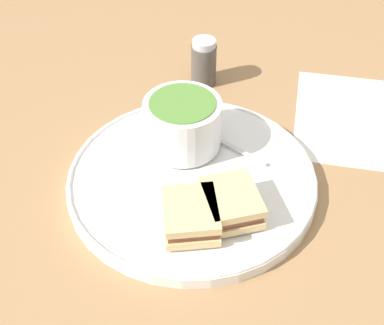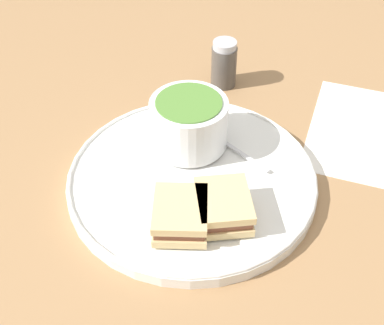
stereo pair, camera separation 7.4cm
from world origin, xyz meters
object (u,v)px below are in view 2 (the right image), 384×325
(sandwich_half_near, at_px, (180,215))
(sandwich_half_far, at_px, (224,206))
(soup_bowl, at_px, (189,123))
(salt_shaker, at_px, (224,64))
(spoon, at_px, (218,137))

(sandwich_half_near, bearing_deg, sandwich_half_far, 49.19)
(soup_bowl, distance_m, salt_shaker, 0.19)
(spoon, height_order, sandwich_half_near, sandwich_half_near)
(soup_bowl, xyz_separation_m, spoon, (0.03, 0.03, -0.03))
(spoon, relative_size, salt_shaker, 1.51)
(sandwich_half_near, relative_size, sandwich_half_far, 0.99)
(spoon, height_order, sandwich_half_far, sandwich_half_far)
(sandwich_half_near, height_order, salt_shaker, salt_shaker)
(spoon, relative_size, sandwich_half_near, 1.22)
(soup_bowl, xyz_separation_m, sandwich_half_near, (0.08, -0.14, -0.02))
(salt_shaker, bearing_deg, spoon, -60.65)
(sandwich_half_far, bearing_deg, spoon, 124.66)
(salt_shaker, bearing_deg, sandwich_half_near, -67.13)
(salt_shaker, bearing_deg, soup_bowl, -73.64)
(spoon, bearing_deg, sandwich_half_far, 136.91)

